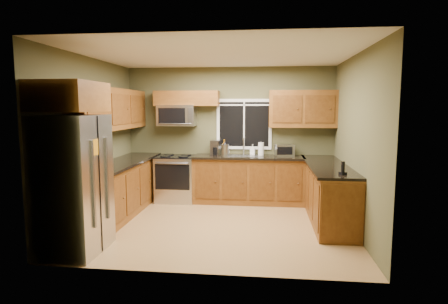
% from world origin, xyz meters
% --- Properties ---
extents(floor, '(4.20, 4.20, 0.00)m').
position_xyz_m(floor, '(0.00, 0.00, 0.00)').
color(floor, '#9A7344').
rests_on(floor, ground).
extents(ceiling, '(4.20, 4.20, 0.00)m').
position_xyz_m(ceiling, '(0.00, 0.00, 2.70)').
color(ceiling, white).
rests_on(ceiling, back_wall).
extents(back_wall, '(4.20, 0.00, 4.20)m').
position_xyz_m(back_wall, '(0.00, 1.80, 1.35)').
color(back_wall, '#4E4E2F').
rests_on(back_wall, ground).
extents(front_wall, '(4.20, 0.00, 4.20)m').
position_xyz_m(front_wall, '(0.00, -1.80, 1.35)').
color(front_wall, '#4E4E2F').
rests_on(front_wall, ground).
extents(left_wall, '(0.00, 3.60, 3.60)m').
position_xyz_m(left_wall, '(-2.10, 0.00, 1.35)').
color(left_wall, '#4E4E2F').
rests_on(left_wall, ground).
extents(right_wall, '(0.00, 3.60, 3.60)m').
position_xyz_m(right_wall, '(2.10, 0.00, 1.35)').
color(right_wall, '#4E4E2F').
rests_on(right_wall, ground).
extents(window, '(1.12, 0.03, 1.02)m').
position_xyz_m(window, '(0.30, 1.78, 1.55)').
color(window, white).
rests_on(window, back_wall).
extents(base_cabinets_left, '(0.60, 2.65, 0.90)m').
position_xyz_m(base_cabinets_left, '(-1.80, 0.48, 0.45)').
color(base_cabinets_left, brown).
rests_on(base_cabinets_left, ground).
extents(countertop_left, '(0.65, 2.65, 0.04)m').
position_xyz_m(countertop_left, '(-1.78, 0.48, 0.92)').
color(countertop_left, black).
rests_on(countertop_left, base_cabinets_left).
extents(base_cabinets_back, '(2.17, 0.60, 0.90)m').
position_xyz_m(base_cabinets_back, '(0.42, 1.50, 0.45)').
color(base_cabinets_back, brown).
rests_on(base_cabinets_back, ground).
extents(countertop_back, '(2.17, 0.65, 0.04)m').
position_xyz_m(countertop_back, '(0.42, 1.48, 0.92)').
color(countertop_back, black).
rests_on(countertop_back, base_cabinets_back).
extents(base_cabinets_peninsula, '(0.60, 2.52, 0.90)m').
position_xyz_m(base_cabinets_peninsula, '(1.80, 0.54, 0.45)').
color(base_cabinets_peninsula, brown).
rests_on(base_cabinets_peninsula, ground).
extents(countertop_peninsula, '(0.65, 2.50, 0.04)m').
position_xyz_m(countertop_peninsula, '(1.78, 0.55, 0.92)').
color(countertop_peninsula, black).
rests_on(countertop_peninsula, base_cabinets_peninsula).
extents(upper_cabinets_left, '(0.33, 2.65, 0.72)m').
position_xyz_m(upper_cabinets_left, '(-1.94, 0.48, 1.86)').
color(upper_cabinets_left, brown).
rests_on(upper_cabinets_left, left_wall).
extents(upper_cabinets_back_left, '(1.30, 0.33, 0.30)m').
position_xyz_m(upper_cabinets_back_left, '(-0.85, 1.64, 2.07)').
color(upper_cabinets_back_left, brown).
rests_on(upper_cabinets_back_left, back_wall).
extents(upper_cabinets_back_right, '(1.30, 0.33, 0.72)m').
position_xyz_m(upper_cabinets_back_right, '(1.45, 1.64, 1.86)').
color(upper_cabinets_back_right, brown).
rests_on(upper_cabinets_back_right, back_wall).
extents(upper_cabinet_over_fridge, '(0.72, 0.90, 0.38)m').
position_xyz_m(upper_cabinet_over_fridge, '(-1.74, -1.30, 2.03)').
color(upper_cabinet_over_fridge, brown).
rests_on(upper_cabinet_over_fridge, left_wall).
extents(refrigerator, '(0.74, 0.90, 1.80)m').
position_xyz_m(refrigerator, '(-1.74, -1.30, 0.90)').
color(refrigerator, '#B7B7BC').
rests_on(refrigerator, ground).
extents(range, '(0.76, 0.69, 0.94)m').
position_xyz_m(range, '(-1.05, 1.47, 0.47)').
color(range, '#B7B7BC').
rests_on(range, ground).
extents(microwave, '(0.76, 0.41, 0.42)m').
position_xyz_m(microwave, '(-1.05, 1.61, 1.73)').
color(microwave, '#B7B7BC').
rests_on(microwave, back_wall).
extents(sink, '(0.60, 0.42, 0.36)m').
position_xyz_m(sink, '(0.30, 1.49, 0.95)').
color(sink, slate).
rests_on(sink, countertop_back).
extents(toaster_oven, '(0.40, 0.34, 0.22)m').
position_xyz_m(toaster_oven, '(1.11, 1.62, 1.05)').
color(toaster_oven, '#B7B7BC').
rests_on(toaster_oven, countertop_back).
extents(coffee_maker, '(0.21, 0.26, 0.29)m').
position_xyz_m(coffee_maker, '(-0.26, 1.64, 1.08)').
color(coffee_maker, slate).
rests_on(coffee_maker, countertop_back).
extents(kettle, '(0.21, 0.21, 0.29)m').
position_xyz_m(kettle, '(-0.05, 1.40, 1.07)').
color(kettle, '#B7B7BC').
rests_on(kettle, countertop_back).
extents(paper_towel_roll, '(0.15, 0.15, 0.28)m').
position_xyz_m(paper_towel_roll, '(0.65, 1.60, 1.07)').
color(paper_towel_roll, white).
rests_on(paper_towel_roll, countertop_back).
extents(soap_bottle_a, '(0.13, 0.13, 0.31)m').
position_xyz_m(soap_bottle_a, '(-0.08, 1.58, 1.10)').
color(soap_bottle_a, orange).
rests_on(soap_bottle_a, countertop_back).
extents(soap_bottle_b, '(0.10, 0.11, 0.21)m').
position_xyz_m(soap_bottle_b, '(0.48, 1.70, 1.04)').
color(soap_bottle_b, white).
rests_on(soap_bottle_b, countertop_back).
extents(soap_bottle_c, '(0.15, 0.15, 0.17)m').
position_xyz_m(soap_bottle_c, '(-0.04, 1.60, 1.03)').
color(soap_bottle_c, white).
rests_on(soap_bottle_c, countertop_back).
extents(cordless_phone, '(0.11, 0.11, 0.19)m').
position_xyz_m(cordless_phone, '(1.84, -0.41, 1.00)').
color(cordless_phone, black).
rests_on(cordless_phone, countertop_peninsula).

